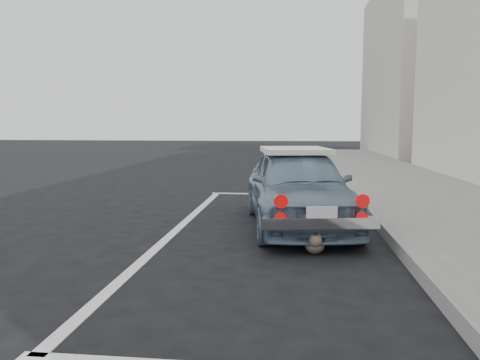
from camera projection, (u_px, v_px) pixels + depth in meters
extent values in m
plane|color=black|center=(196.00, 330.00, 3.25)|extent=(80.00, 80.00, 0.00)
cube|color=white|center=(450.00, 1.00, 12.07)|extent=(0.10, 2.00, 1.60)
cube|color=beige|center=(416.00, 70.00, 21.83)|extent=(3.50, 10.00, 8.00)
cube|color=silver|center=(284.00, 194.00, 9.61)|extent=(3.00, 0.12, 0.01)
cube|color=silver|center=(176.00, 230.00, 6.31)|extent=(0.12, 7.00, 0.01)
imported|color=slate|center=(298.00, 187.00, 6.56)|extent=(1.78, 3.43, 1.12)
cube|color=white|center=(295.00, 151.00, 6.83)|extent=(1.09, 1.37, 0.07)
cube|color=silver|center=(321.00, 223.00, 5.00)|extent=(1.26, 0.30, 0.12)
cube|color=white|center=(322.00, 214.00, 4.94)|extent=(0.33, 0.07, 0.17)
cylinder|color=red|center=(281.00, 201.00, 4.93)|extent=(0.15, 0.06, 0.15)
cylinder|color=red|center=(362.00, 201.00, 4.96)|extent=(0.15, 0.06, 0.15)
cylinder|color=red|center=(281.00, 218.00, 4.95)|extent=(0.12, 0.06, 0.12)
cylinder|color=red|center=(362.00, 217.00, 4.98)|extent=(0.12, 0.06, 0.12)
ellipsoid|color=#6A6051|center=(315.00, 243.00, 5.19)|extent=(0.23, 0.35, 0.21)
sphere|color=#6A6051|center=(316.00, 240.00, 5.03)|extent=(0.14, 0.14, 0.14)
cone|color=#6A6051|center=(312.00, 234.00, 5.03)|extent=(0.05, 0.05, 0.05)
cone|color=#6A6051|center=(319.00, 234.00, 5.02)|extent=(0.05, 0.05, 0.05)
cylinder|color=#6A6051|center=(318.00, 246.00, 5.37)|extent=(0.12, 0.22, 0.03)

